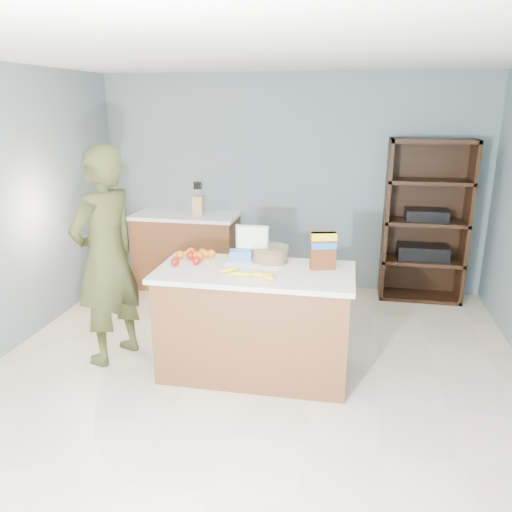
% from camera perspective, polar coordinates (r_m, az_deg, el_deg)
% --- Properties ---
extents(floor, '(4.50, 5.00, 0.02)m').
position_cam_1_polar(floor, '(4.05, -0.95, -15.11)').
color(floor, beige).
rests_on(floor, ground).
extents(walls, '(4.52, 5.02, 2.51)m').
position_cam_1_polar(walls, '(3.47, -1.08, 8.66)').
color(walls, slate).
rests_on(walls, ground).
extents(counter_peninsula, '(1.56, 0.76, 0.90)m').
position_cam_1_polar(counter_peninsula, '(4.11, -0.13, -8.01)').
color(counter_peninsula, brown).
rests_on(counter_peninsula, ground).
extents(back_cabinet, '(1.24, 0.62, 0.90)m').
position_cam_1_polar(back_cabinet, '(6.12, -7.86, 0.68)').
color(back_cabinet, brown).
rests_on(back_cabinet, ground).
extents(shelving_unit, '(0.90, 0.40, 1.80)m').
position_cam_1_polar(shelving_unit, '(5.92, 18.71, 3.50)').
color(shelving_unit, black).
rests_on(shelving_unit, ground).
extents(person, '(0.65, 0.79, 1.85)m').
position_cam_1_polar(person, '(4.36, -16.78, -0.12)').
color(person, '#373B1C').
rests_on(person, ground).
extents(knife_block, '(0.12, 0.10, 0.31)m').
position_cam_1_polar(knife_block, '(5.92, -6.63, 5.83)').
color(knife_block, tan).
rests_on(knife_block, back_cabinet).
extents(envelopes, '(0.46, 0.15, 0.00)m').
position_cam_1_polar(envelopes, '(4.02, -0.39, -1.16)').
color(envelopes, white).
rests_on(envelopes, counter_peninsula).
extents(bananas, '(0.47, 0.24, 0.04)m').
position_cam_1_polar(bananas, '(3.78, -0.74, -2.05)').
color(bananas, yellow).
rests_on(bananas, counter_peninsula).
extents(apples, '(0.23, 0.26, 0.07)m').
position_cam_1_polar(apples, '(4.12, -7.87, -0.39)').
color(apples, maroon).
rests_on(apples, counter_peninsula).
extents(oranges, '(0.32, 0.20, 0.07)m').
position_cam_1_polar(oranges, '(4.26, -6.70, 0.24)').
color(oranges, orange).
rests_on(oranges, counter_peninsula).
extents(blue_carton, '(0.20, 0.15, 0.08)m').
position_cam_1_polar(blue_carton, '(4.19, -1.78, 0.13)').
color(blue_carton, blue).
rests_on(blue_carton, counter_peninsula).
extents(salad_bowl, '(0.30, 0.30, 0.13)m').
position_cam_1_polar(salad_bowl, '(4.13, 1.66, 0.14)').
color(salad_bowl, '#267219').
rests_on(salad_bowl, counter_peninsula).
extents(tv, '(0.28, 0.12, 0.28)m').
position_cam_1_polar(tv, '(4.21, -0.43, 1.94)').
color(tv, silver).
rests_on(tv, counter_peninsula).
extents(cereal_box, '(0.21, 0.12, 0.30)m').
position_cam_1_polar(cereal_box, '(3.94, 7.69, 0.91)').
color(cereal_box, '#592B14').
rests_on(cereal_box, counter_peninsula).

